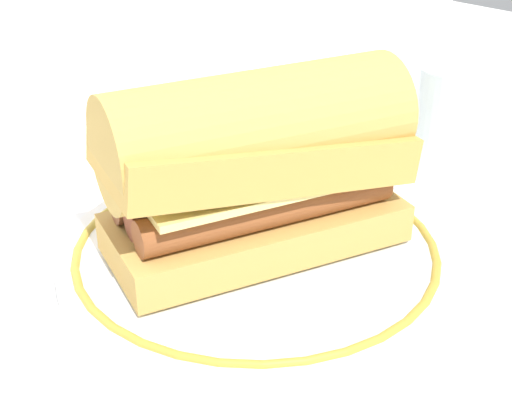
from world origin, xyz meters
TOP-DOWN VIEW (x-y plane):
  - ground_plane at (0.00, 0.00)m, footprint 1.50×1.50m
  - plate at (-0.01, 0.02)m, footprint 0.27×0.27m
  - sausage_sandwich at (-0.01, 0.02)m, footprint 0.21×0.15m
  - drinking_glass at (0.20, 0.00)m, footprint 0.06×0.06m
  - salt_shaker at (0.17, 0.10)m, footprint 0.03×0.03m

SIDE VIEW (x-z plane):
  - ground_plane at x=0.00m, z-range 0.00..0.00m
  - plate at x=-0.01m, z-range 0.00..0.02m
  - salt_shaker at x=0.17m, z-range 0.00..0.07m
  - drinking_glass at x=0.20m, z-range -0.01..0.09m
  - sausage_sandwich at x=-0.01m, z-range 0.02..0.14m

